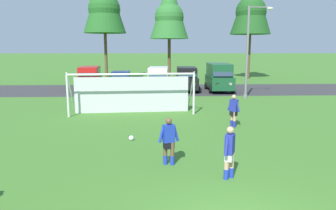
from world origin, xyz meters
The scene contains 16 objects.
ground_plane centered at (0.00, 15.00, 0.00)m, with size 400.00×400.00×0.00m, color #3D7028.
parking_lot_strip centered at (0.00, 23.67, 0.00)m, with size 52.00×8.40×0.01m, color #333335.
soccer_ball centered at (-2.95, 6.94, 0.11)m, with size 0.22×0.22×0.22m.
soccer_goal centered at (-3.33, 12.84, 1.29)m, with size 7.53×2.42×2.57m.
player_striker_near centered at (0.35, 2.80, 0.82)m, with size 0.48×0.66×1.64m.
player_midfield_center centered at (2.03, 9.20, 0.82)m, with size 0.54×0.63×1.64m.
player_defender_far centered at (-1.44, 4.04, 0.82)m, with size 0.74×0.36×1.64m.
parked_car_slot_far_left centered at (-8.19, 24.03, 1.11)m, with size 2.36×4.71×2.16m.
parked_car_slot_left centered at (-5.21, 23.91, 0.88)m, with size 2.12×4.24×1.72m.
parked_car_slot_center_left centered at (-1.64, 23.13, 1.11)m, with size 2.36×4.71×2.16m.
parked_car_slot_center centered at (0.96, 22.96, 1.11)m, with size 2.29×4.68×2.16m.
parked_car_slot_center_right centered at (3.91, 22.55, 1.34)m, with size 2.29×4.85×2.52m.
tree_left_edge centered at (-8.05, 33.55, 9.39)m, with size 5.11×5.11×13.64m.
tree_mid_left centered at (-0.30, 31.49, 8.20)m, with size 4.47×4.47×11.92m.
tree_center_back centered at (10.03, 34.33, 9.25)m, with size 5.04×5.04×13.44m.
street_lamp centered at (5.41, 18.40, 3.67)m, with size 2.00×0.32×7.06m.
Camera 1 is at (-1.86, -6.33, 3.97)m, focal length 33.97 mm.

